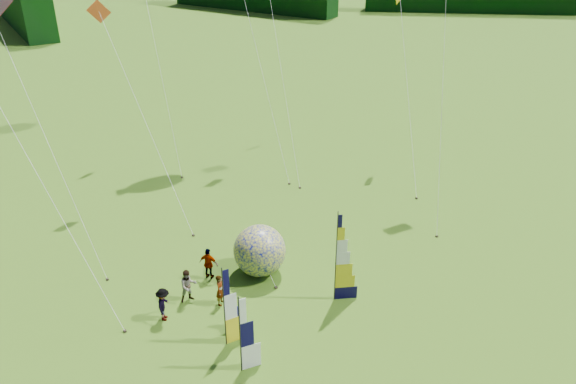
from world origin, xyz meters
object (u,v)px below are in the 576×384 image
side_banner_far (240,336)px  spectator_b (188,286)px  bol_inflatable (260,251)px  spectator_a (220,290)px  spectator_d (209,264)px  camp_chair (235,321)px  side_banner_left (224,309)px  feather_banner_main (336,259)px  kite_whale (248,3)px  spectator_c (164,304)px

side_banner_far → spectator_b: size_ratio=2.12×
bol_inflatable → spectator_a: size_ratio=1.68×
spectator_d → camp_chair: spectator_d is taller
side_banner_left → camp_chair: size_ratio=3.43×
feather_banner_main → spectator_b: (-5.90, 3.61, -1.48)m
side_banner_far → spectator_b: (-0.00, 5.35, -0.94)m
side_banner_left → spectator_d: size_ratio=2.23×
spectator_a → camp_chair: (-0.30, -2.11, -0.24)m
feather_banner_main → side_banner_far: bearing=-138.7°
feather_banner_main → kite_whale: 20.02m
side_banner_left → spectator_d: side_banner_left is taller
feather_banner_main → spectator_a: 5.60m
spectator_c → spectator_d: bearing=-27.8°
bol_inflatable → spectator_d: bearing=158.5°
spectator_d → spectator_c: bearing=81.5°
feather_banner_main → spectator_b: 7.07m
kite_whale → feather_banner_main: bearing=-84.0°
spectator_b → side_banner_left: bearing=-82.9°
feather_banner_main → spectator_c: bearing=-176.8°
spectator_d → kite_whale: size_ratio=0.08×
kite_whale → side_banner_left: bearing=-99.6°
bol_inflatable → spectator_a: bol_inflatable is taller
bol_inflatable → camp_chair: size_ratio=2.38×
spectator_b → camp_chair: bearing=-69.8°
spectator_c → kite_whale: bearing=-9.4°
bol_inflatable → spectator_d: (-2.40, 0.94, -0.47)m
kite_whale → side_banner_far: bearing=-97.6°
side_banner_left → spectator_c: size_ratio=2.32×
side_banner_left → side_banner_far: bearing=-91.4°
spectator_b → kite_whale: (10.97, 13.70, 10.18)m
side_banner_far → spectator_a: 4.59m
side_banner_left → spectator_b: (-0.15, 3.65, -1.07)m
bol_inflatable → spectator_c: bearing=-170.8°
side_banner_left → kite_whale: 22.38m
side_banner_far → camp_chair: size_ratio=3.21×
side_banner_far → camp_chair: 2.68m
feather_banner_main → kite_whale: (5.07, 17.31, 8.70)m
camp_chair → side_banner_far: bearing=-94.0°
side_banner_left → side_banner_far: 1.72m
feather_banner_main → camp_chair: 5.36m
feather_banner_main → spectator_d: bearing=157.0°
spectator_a → spectator_c: spectator_c is taller
feather_banner_main → spectator_d: feather_banner_main is taller
side_banner_left → spectator_a: 3.03m
spectator_d → spectator_b: bearing=86.6°
side_banner_left → bol_inflatable: 5.46m
spectator_d → camp_chair: bearing=131.3°
spectator_b → side_banner_far: bearing=-85.3°
spectator_a → spectator_c: (-2.66, 0.35, 0.03)m
side_banner_left → spectator_a: size_ratio=2.41×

